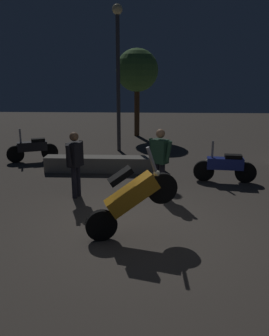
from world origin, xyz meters
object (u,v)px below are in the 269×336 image
object	(u,v)px
motorcycle_orange_foreground	(132,197)
motorcycle_black_parked_left	(33,148)
streetlamp_near	(118,61)
person_rider_beside	(160,156)
person_bystander_far	(75,159)
motorcycle_blue_parked_right	(225,166)

from	to	relation	value
motorcycle_orange_foreground	motorcycle_black_parked_left	bearing A→B (deg)	106.30
motorcycle_black_parked_left	streetlamp_near	world-z (taller)	streetlamp_near
person_rider_beside	person_bystander_far	xyz separation A→B (m)	(-1.97, -0.33, -0.02)
motorcycle_orange_foreground	motorcycle_black_parked_left	distance (m)	6.43
motorcycle_orange_foreground	streetlamp_near	size ratio (longest dim) A/B	0.32
motorcycle_orange_foreground	motorcycle_blue_parked_right	distance (m)	4.08
person_rider_beside	person_bystander_far	distance (m)	1.99
motorcycle_black_parked_left	motorcycle_blue_parked_right	distance (m)	6.24
motorcycle_black_parked_left	person_bystander_far	world-z (taller)	person_bystander_far
motorcycle_orange_foreground	person_bystander_far	bearing A→B (deg)	107.91
motorcycle_orange_foreground	motorcycle_blue_parked_right	size ratio (longest dim) A/B	0.98
motorcycle_blue_parked_right	person_rider_beside	bearing A→B (deg)	36.29
person_bystander_far	streetlamp_near	bearing A→B (deg)	-74.59
streetlamp_near	person_rider_beside	bearing A→B (deg)	-73.51
motorcycle_blue_parked_right	person_bystander_far	bearing A→B (deg)	26.24
motorcycle_orange_foreground	motorcycle_blue_parked_right	world-z (taller)	motorcycle_orange_foreground
motorcycle_black_parked_left	person_bystander_far	distance (m)	4.01
motorcycle_black_parked_left	person_rider_beside	size ratio (longest dim) A/B	1.00
person_rider_beside	streetlamp_near	bearing A→B (deg)	-126.69
streetlamp_near	motorcycle_blue_parked_right	bearing A→B (deg)	-49.60
motorcycle_blue_parked_right	streetlamp_near	size ratio (longest dim) A/B	0.32
motorcycle_orange_foreground	person_bystander_far	distance (m)	2.44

